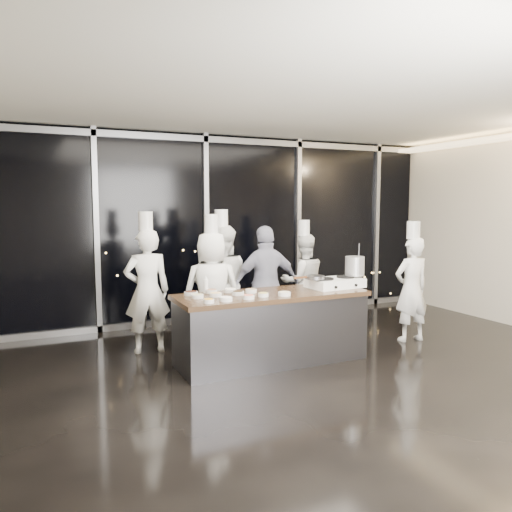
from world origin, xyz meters
The scene contains 15 objects.
ground centered at (0.00, 0.00, 0.00)m, with size 9.00×9.00×0.00m, color black.
room_shell centered at (0.18, 0.00, 2.25)m, with size 9.02×7.02×3.21m.
window_wall centered at (0.00, 3.43, 1.60)m, with size 8.90×0.11×3.20m.
demo_counter centered at (0.00, 0.90, 0.45)m, with size 2.46×0.86×0.90m.
stove centered at (0.96, 0.91, 0.96)m, with size 0.75×0.51×0.14m.
frying_pan centered at (0.62, 0.88, 1.06)m, with size 0.45×0.27×0.04m.
stock_pot centered at (1.29, 0.93, 1.17)m, with size 0.26×0.26×0.26m, color #ADADAF.
prep_bowls centered at (-0.57, 0.91, 0.93)m, with size 1.20×0.73×0.05m.
squeeze_bottle centered at (-0.76, 1.24, 1.01)m, with size 0.06×0.06×0.23m.
chef_far_left centered at (-1.34, 2.00, 0.87)m, with size 0.64×0.45×1.92m.
chef_left centered at (-0.49, 1.76, 0.84)m, with size 0.89×0.67×1.88m.
chef_center centered at (-0.24, 2.05, 0.87)m, with size 0.98×0.86×1.94m.
guest centered at (0.33, 1.72, 0.86)m, with size 1.03×0.50×1.71m.
chef_right centered at (1.25, 2.25, 0.78)m, with size 0.83×0.69×1.77m.
chef_side centered at (2.32, 0.93, 0.80)m, with size 0.58×0.40×1.77m.
Camera 1 is at (-2.80, -4.68, 2.02)m, focal length 35.00 mm.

